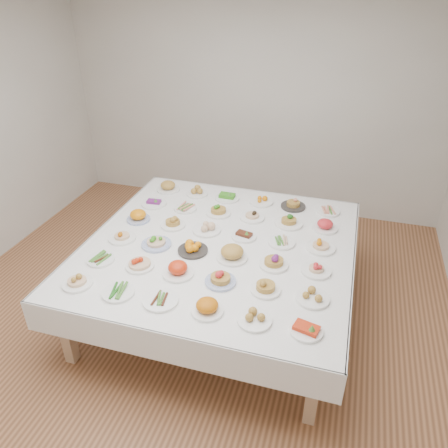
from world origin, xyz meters
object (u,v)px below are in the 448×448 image
(dish_18, at_px, (138,215))
(dish_35, at_px, (328,210))
(display_table, at_px, (219,250))
(dish_0, at_px, (76,278))

(dish_18, bearing_deg, dish_35, 21.57)
(display_table, relative_size, dish_18, 9.83)
(dish_35, bearing_deg, dish_18, -158.43)
(dish_0, bearing_deg, dish_18, 89.95)
(display_table, height_order, dish_0, dish_0)
(display_table, bearing_deg, dish_0, -135.39)
(dish_18, xyz_separation_m, dish_35, (1.80, 0.71, -0.04))
(dish_18, distance_m, dish_35, 1.94)
(dish_0, distance_m, dish_35, 2.55)
(dish_0, xyz_separation_m, dish_35, (1.81, 1.79, -0.04))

